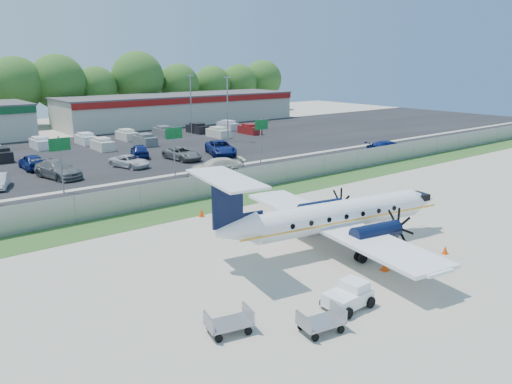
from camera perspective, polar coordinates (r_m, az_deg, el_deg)
ground at (r=31.21m, az=6.86°, el=-6.30°), size 170.00×170.00×0.00m
grass_verge at (r=40.12m, az=-5.30°, el=-1.45°), size 170.00×4.00×0.02m
access_road at (r=45.96m, az=-10.06°, el=0.48°), size 170.00×8.00×0.02m
parking_lot at (r=64.89m, az=-18.93°, el=4.05°), size 170.00×32.00×0.02m
perimeter_fence at (r=41.50m, az=-6.84°, el=0.47°), size 120.00×0.06×1.99m
building_east at (r=95.17m, az=-8.65°, el=9.42°), size 44.40×12.40×5.24m
sign_left at (r=45.83m, az=-21.47°, el=4.24°), size 1.80×0.26×5.00m
sign_mid at (r=50.03m, az=-9.35°, el=5.87°), size 1.80×0.26×5.00m
sign_right at (r=56.10m, az=0.59°, el=7.01°), size 1.80×0.26×5.00m
light_pole_ne at (r=71.52m, az=-3.28°, el=9.96°), size 0.90×0.35×9.09m
light_pole_se at (r=79.90m, az=-7.46°, el=10.36°), size 0.90×0.35×9.09m
tree_line at (r=97.36m, az=-25.74°, el=6.70°), size 112.00×6.00×14.00m
aircraft at (r=30.79m, az=8.93°, el=-2.70°), size 17.06×16.74×5.21m
pushback_tug at (r=24.10m, az=10.61°, el=-11.53°), size 2.29×1.67×1.21m
baggage_cart_near at (r=21.76m, az=-3.12°, el=-14.68°), size 2.10×1.52×1.00m
baggage_cart_far at (r=21.98m, az=7.45°, el=-14.48°), size 2.05×1.43×0.99m
cone_nose at (r=31.99m, az=20.81°, el=-6.20°), size 0.36×0.36×0.51m
cone_port_wing at (r=28.52m, az=14.53°, el=-8.14°), size 0.43×0.43×0.60m
cone_starboard_wing at (r=37.12m, az=-6.25°, el=-2.37°), size 0.43×0.43×0.61m
road_car_mid at (r=50.52m, az=-4.59°, el=1.93°), size 6.28×4.15×1.69m
road_car_east at (r=63.68m, az=14.93°, el=4.15°), size 6.38×3.99×1.72m
parked_car_a at (r=50.71m, az=-27.23°, el=0.37°), size 2.66×4.28×1.33m
parked_car_b at (r=52.79m, az=-21.60°, el=1.49°), size 3.83×6.32×1.71m
parked_car_c at (r=55.79m, az=-14.20°, el=2.75°), size 3.61×5.22×1.32m
parked_car_d at (r=58.86m, az=-8.40°, el=3.65°), size 3.02×5.63×1.50m
parked_car_e at (r=61.60m, az=-4.05°, el=4.26°), size 4.83×6.80×1.72m
parked_car_f at (r=58.15m, az=-24.15°, el=2.38°), size 1.96×4.87×1.66m
parked_car_g at (r=61.52m, az=-13.12°, el=3.90°), size 3.32×5.03×1.59m
far_parking_rows at (r=69.58m, az=-20.32°, el=4.59°), size 56.00×10.00×1.60m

